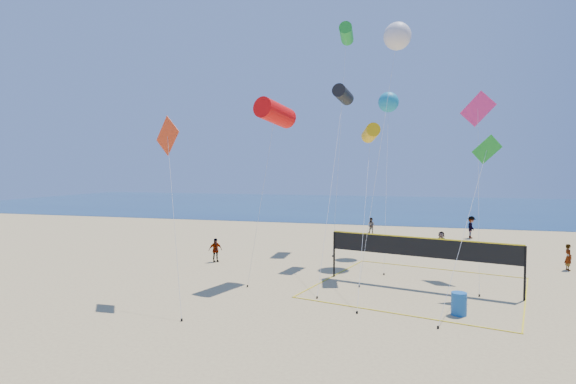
# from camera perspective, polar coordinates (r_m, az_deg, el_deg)

# --- Properties ---
(ocean) EXTENTS (140.00, 50.00, 0.03)m
(ocean) POSITION_cam_1_polar(r_m,az_deg,el_deg) (72.14, 13.16, -1.75)
(ocean) COLOR navy
(ocean) RESTS_ON ground
(far_person_0) EXTENTS (0.90, 0.87, 1.50)m
(far_person_0) POSITION_cam_1_polar(r_m,az_deg,el_deg) (28.89, -9.21, -7.29)
(far_person_0) COLOR gray
(far_person_0) RESTS_ON ground
(far_person_1) EXTENTS (1.47, 0.99, 1.52)m
(far_person_1) POSITION_cam_1_polar(r_m,az_deg,el_deg) (33.23, 18.88, -6.06)
(far_person_1) COLOR gray
(far_person_1) RESTS_ON ground
(far_person_2) EXTENTS (0.42, 0.59, 1.53)m
(far_person_2) POSITION_cam_1_polar(r_m,az_deg,el_deg) (30.84, 32.04, -7.04)
(far_person_2) COLOR gray
(far_person_2) RESTS_ON ground
(far_person_3) EXTENTS (0.85, 0.75, 1.45)m
(far_person_3) POSITION_cam_1_polar(r_m,az_deg,el_deg) (41.41, 10.53, -4.22)
(far_person_3) COLOR gray
(far_person_3) RESTS_ON ground
(far_person_4) EXTENTS (1.06, 1.37, 1.88)m
(far_person_4) POSITION_cam_1_polar(r_m,az_deg,el_deg) (41.01, 22.26, -4.17)
(far_person_4) COLOR gray
(far_person_4) RESTS_ON ground
(trash_barrel) EXTENTS (0.72, 0.72, 0.91)m
(trash_barrel) POSITION_cam_1_polar(r_m,az_deg,el_deg) (19.82, 20.88, -13.12)
(trash_barrel) COLOR #1A5AAA
(trash_barrel) RESTS_ON ground
(volleyball_net) EXTENTS (11.39, 11.28, 2.52)m
(volleyball_net) POSITION_cam_1_polar(r_m,az_deg,el_deg) (23.30, 16.42, -7.42)
(volleyball_net) COLOR black
(volleyball_net) RESTS_ON ground
(kite_0) EXTENTS (1.79, 3.47, 9.53)m
(kite_0) POSITION_cam_1_polar(r_m,az_deg,el_deg) (23.95, -1.63, 9.99)
(kite_0) COLOR red
(kite_0) RESTS_ON ground
(kite_1) EXTENTS (1.14, 9.47, 11.05)m
(kite_1) POSITION_cam_1_polar(r_m,az_deg,el_deg) (28.73, 7.00, 12.16)
(kite_1) COLOR black
(kite_1) RESTS_ON ground
(kite_2) EXTENTS (1.18, 7.91, 8.33)m
(kite_2) POSITION_cam_1_polar(r_m,az_deg,el_deg) (25.10, 10.45, 7.35)
(kite_2) COLOR gold
(kite_2) RESTS_ON ground
(kite_3) EXTENTS (3.03, 3.35, 8.27)m
(kite_3) POSITION_cam_1_polar(r_m,az_deg,el_deg) (21.00, -15.00, 6.08)
(kite_3) COLOR red
(kite_3) RESTS_ON ground
(kite_4) EXTENTS (3.12, 5.68, 7.48)m
(kite_4) POSITION_cam_1_polar(r_m,az_deg,el_deg) (22.46, 23.65, 3.79)
(kite_4) COLOR green
(kite_4) RESTS_ON ground
(kite_5) EXTENTS (1.80, 5.38, 10.17)m
(kite_5) POSITION_cam_1_polar(r_m,az_deg,el_deg) (27.09, 22.98, 8.95)
(kite_5) COLOR #E82B79
(kite_5) RESTS_ON ground
(kite_6) EXTENTS (2.42, 8.71, 15.23)m
(kite_6) POSITION_cam_1_polar(r_m,az_deg,el_deg) (31.14, 13.71, 18.66)
(kite_6) COLOR silver
(kite_6) RESTS_ON ground
(kite_7) EXTENTS (1.69, 7.65, 11.16)m
(kite_7) POSITION_cam_1_polar(r_m,az_deg,el_deg) (32.22, 12.64, 11.06)
(kite_7) COLOR #1788B1
(kite_7) RESTS_ON ground
(kite_8) EXTENTS (1.09, 5.82, 16.60)m
(kite_8) POSITION_cam_1_polar(r_m,az_deg,el_deg) (35.82, 7.43, 19.29)
(kite_8) COLOR green
(kite_8) RESTS_ON ground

